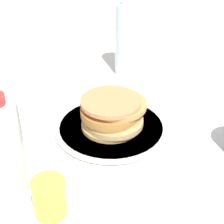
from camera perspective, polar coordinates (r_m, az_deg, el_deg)
name	(u,v)px	position (r m, az deg, el deg)	size (l,w,h in m)	color
ground_plane	(113,128)	(0.95, 0.19, -2.38)	(4.00, 4.00, 0.00)	silver
plate	(112,128)	(0.94, 0.00, -2.41)	(0.28, 0.28, 0.01)	silver
pancake_stack	(112,113)	(0.91, 0.01, -0.19)	(0.16, 0.16, 0.08)	tan
juice_glass	(49,197)	(0.72, -9.50, -12.69)	(0.06, 0.06, 0.08)	yellow
water_bottle_near	(127,40)	(1.16, 2.26, 10.93)	(0.07, 0.07, 0.24)	silver
water_bottle_mid	(4,149)	(0.74, -16.20, -5.40)	(0.08, 0.08, 0.22)	silver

